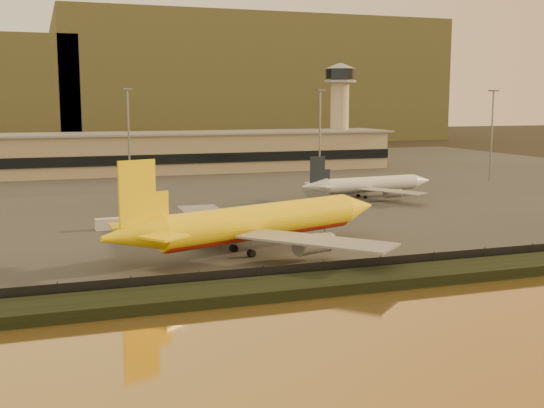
{
  "coord_description": "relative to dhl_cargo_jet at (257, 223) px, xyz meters",
  "views": [
    {
      "loc": [
        -31.4,
        -89.88,
        22.32
      ],
      "look_at": [
        3.74,
        12.0,
        6.12
      ],
      "focal_mm": 45.0,
      "sensor_mm": 36.0,
      "label": 1
    }
  ],
  "objects": [
    {
      "name": "ground",
      "position": [
        1.2,
        -4.67,
        -4.6
      ],
      "size": [
        900.0,
        900.0,
        0.0
      ],
      "primitive_type": "plane",
      "color": "black",
      "rests_on": "ground"
    },
    {
      "name": "embankment",
      "position": [
        1.2,
        -21.67,
        -3.9
      ],
      "size": [
        320.0,
        7.0,
        1.4
      ],
      "primitive_type": "cube",
      "color": "black",
      "rests_on": "ground"
    },
    {
      "name": "tarmac",
      "position": [
        1.2,
        90.33,
        -4.5
      ],
      "size": [
        320.0,
        220.0,
        0.2
      ],
      "primitive_type": "cube",
      "color": "#2D2D2D",
      "rests_on": "ground"
    },
    {
      "name": "perimeter_fence",
      "position": [
        1.2,
        -17.67,
        -3.3
      ],
      "size": [
        300.0,
        0.05,
        2.2
      ],
      "primitive_type": "cube",
      "color": "black",
      "rests_on": "tarmac"
    },
    {
      "name": "terminal_building",
      "position": [
        -13.32,
        120.88,
        1.65
      ],
      "size": [
        202.0,
        25.0,
        12.6
      ],
      "color": "tan",
      "rests_on": "tarmac"
    },
    {
      "name": "control_tower",
      "position": [
        71.2,
        126.33,
        17.06
      ],
      "size": [
        11.2,
        11.2,
        35.5
      ],
      "color": "tan",
      "rests_on": "tarmac"
    },
    {
      "name": "apron_light_masts",
      "position": [
        16.2,
        70.33,
        11.1
      ],
      "size": [
        152.2,
        12.2,
        25.4
      ],
      "color": "slate",
      "rests_on": "tarmac"
    },
    {
      "name": "distant_hills",
      "position": [
        -19.54,
        335.33,
        26.79
      ],
      "size": [
        470.0,
        160.0,
        70.0
      ],
      "color": "brown",
      "rests_on": "ground"
    },
    {
      "name": "dhl_cargo_jet",
      "position": [
        0.0,
        0.0,
        0.0
      ],
      "size": [
        47.88,
        45.49,
        14.74
      ],
      "rotation": [
        0.0,
        0.0,
        0.35
      ],
      "color": "yellow",
      "rests_on": "tarmac"
    },
    {
      "name": "white_narrowbody_jet",
      "position": [
        42.49,
        46.92,
        -1.39
      ],
      "size": [
        35.08,
        34.01,
        10.08
      ],
      "rotation": [
        0.0,
        0.0,
        0.12
      ],
      "color": "silver",
      "rests_on": "tarmac"
    },
    {
      "name": "gse_vehicle_yellow",
      "position": [
        17.18,
        21.94,
        -3.61
      ],
      "size": [
        3.75,
        2.25,
        1.58
      ],
      "primitive_type": "cube",
      "rotation": [
        0.0,
        0.0,
        -0.2
      ],
      "color": "yellow",
      "rests_on": "tarmac"
    },
    {
      "name": "gse_vehicle_white",
      "position": [
        -19.14,
        25.53,
        -3.42
      ],
      "size": [
        4.38,
        2.03,
        1.96
      ],
      "primitive_type": "cube",
      "rotation": [
        0.0,
        0.0,
        0.02
      ],
      "color": "silver",
      "rests_on": "tarmac"
    }
  ]
}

